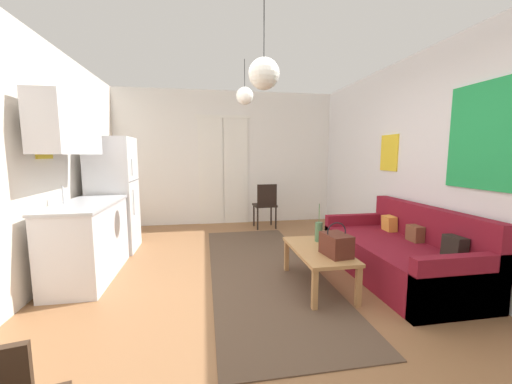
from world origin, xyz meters
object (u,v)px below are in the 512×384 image
object	(u,v)px
handbag	(336,244)
accent_chair	(266,203)
bamboo_vase	(319,232)
pendant_lamp_near	(264,74)
couch	(402,255)
coffee_table	(318,254)
refrigerator	(113,195)
pendant_lamp_far	(245,96)

from	to	relation	value
handbag	accent_chair	xyz separation A→B (m)	(-0.13, 2.88, -0.04)
bamboo_vase	pendant_lamp_near	bearing A→B (deg)	-138.27
accent_chair	pendant_lamp_near	bearing A→B (deg)	75.15
accent_chair	couch	bearing A→B (deg)	110.40
coffee_table	refrigerator	size ratio (longest dim) A/B	0.61
refrigerator	pendant_lamp_near	size ratio (longest dim) A/B	2.26
accent_chair	pendant_lamp_near	size ratio (longest dim) A/B	1.17
couch	pendant_lamp_near	distance (m)	2.59
accent_chair	pendant_lamp_far	xyz separation A→B (m)	(-0.59, -1.44, 1.73)
handbag	pendant_lamp_far	distance (m)	2.33
bamboo_vase	pendant_lamp_near	distance (m)	1.89
bamboo_vase	refrigerator	xyz separation A→B (m)	(-2.63, 1.44, 0.30)
coffee_table	pendant_lamp_near	size ratio (longest dim) A/B	1.38
couch	refrigerator	size ratio (longest dim) A/B	1.13
couch	pendant_lamp_far	world-z (taller)	pendant_lamp_far
handbag	bamboo_vase	bearing A→B (deg)	88.58
bamboo_vase	accent_chair	size ratio (longest dim) A/B	0.51
accent_chair	bamboo_vase	bearing A→B (deg)	90.60
pendant_lamp_far	bamboo_vase	bearing A→B (deg)	-52.04
coffee_table	refrigerator	distance (m)	3.08
coffee_table	pendant_lamp_far	size ratio (longest dim) A/B	1.72
accent_chair	pendant_lamp_near	distance (m)	3.55
coffee_table	accent_chair	xyz separation A→B (m)	(-0.04, 2.64, 0.13)
coffee_table	pendant_lamp_near	bearing A→B (deg)	-147.05
coffee_table	handbag	size ratio (longest dim) A/B	3.02
couch	accent_chair	world-z (taller)	accent_chair
couch	accent_chair	distance (m)	2.81
bamboo_vase	coffee_table	bearing A→B (deg)	-111.93
coffee_table	handbag	world-z (taller)	handbag
refrigerator	pendant_lamp_near	world-z (taller)	pendant_lamp_near
coffee_table	accent_chair	bearing A→B (deg)	90.76
couch	handbag	world-z (taller)	couch
coffee_table	pendant_lamp_far	world-z (taller)	pendant_lamp_far
bamboo_vase	handbag	bearing A→B (deg)	-91.42
couch	bamboo_vase	bearing A→B (deg)	168.77
couch	pendant_lamp_near	xyz separation A→B (m)	(-1.76, -0.52, 1.83)
pendant_lamp_near	pendant_lamp_far	xyz separation A→B (m)	(0.07, 1.66, 0.13)
handbag	refrigerator	bearing A→B (deg)	143.49
bamboo_vase	pendant_lamp_near	world-z (taller)	pendant_lamp_near
bamboo_vase	refrigerator	bearing A→B (deg)	151.26
couch	accent_chair	size ratio (longest dim) A/B	2.18
refrigerator	pendant_lamp_far	size ratio (longest dim) A/B	2.81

